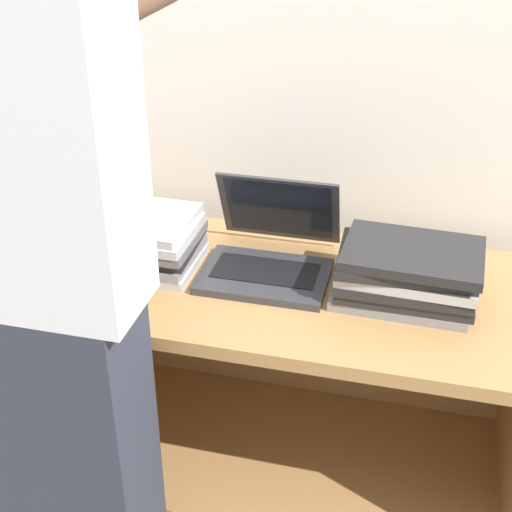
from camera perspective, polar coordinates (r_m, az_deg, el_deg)
name	(u,v)px	position (r m, az deg, el deg)	size (l,w,h in m)	color
wall_back	(302,6)	(1.99, 3.74, 19.30)	(8.00, 0.05, 2.40)	silver
cart	(269,358)	(2.05, 1.09, -8.14)	(1.41, 0.61, 0.60)	#A87A47
laptop_open	(270,253)	(1.85, 1.11, 0.23)	(0.32, 0.33, 0.23)	#333338
laptop_stack_left	(135,239)	(1.89, -9.69, 1.35)	(0.34, 0.25, 0.14)	#B7B7BC
laptop_stack_right	(407,273)	(1.75, 11.98, -1.33)	(0.35, 0.26, 0.14)	gray
person	(45,284)	(1.44, -16.53, -2.16)	(0.40, 0.53, 1.64)	#2D3342
inventory_tag	(122,223)	(1.81, -10.67, 2.60)	(0.06, 0.02, 0.01)	red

